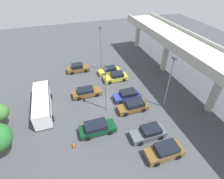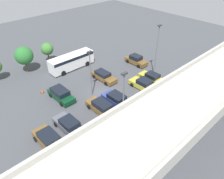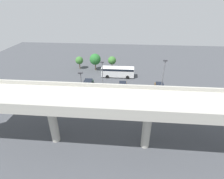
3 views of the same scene
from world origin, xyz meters
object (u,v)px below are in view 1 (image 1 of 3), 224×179
at_px(lamp_post_near_aisle, 101,46).
at_px(traffic_cone, 73,145).
at_px(parked_car_3, 87,92).
at_px(lamp_post_mid_lot, 106,86).
at_px(parked_car_0, 78,68).
at_px(parked_car_6, 97,128).
at_px(parked_car_7, 149,132).
at_px(parked_car_8, 165,151).
at_px(parked_car_4, 127,95).
at_px(parked_car_5, 133,106).
at_px(parked_car_1, 110,70).
at_px(shuttle_bus, 42,102).
at_px(lamp_post_by_overpass, 169,80).

distance_m(lamp_post_near_aisle, traffic_cone, 19.72).
xyz_separation_m(parked_car_3, traffic_cone, (9.53, -3.62, -0.36)).
bearing_deg(lamp_post_near_aisle, parked_car_3, -31.68).
bearing_deg(lamp_post_mid_lot, parked_car_0, -169.88).
bearing_deg(parked_car_6, parked_car_7, -24.29).
xyz_separation_m(parked_car_7, parked_car_8, (3.04, 0.47, 0.04)).
xyz_separation_m(parked_car_3, parked_car_4, (3.02, 6.15, 0.06)).
bearing_deg(traffic_cone, parked_car_5, 111.45).
bearing_deg(parked_car_7, parked_car_3, -61.65).
height_order(parked_car_7, parked_car_8, parked_car_8).
bearing_deg(traffic_cone, lamp_post_mid_lot, 132.41).
bearing_deg(lamp_post_mid_lot, parked_car_7, 29.28).
bearing_deg(parked_car_1, parked_car_7, 90.27).
bearing_deg(parked_car_0, lamp_post_mid_lot, -79.88).
xyz_separation_m(parked_car_5, lamp_post_near_aisle, (-13.41, -1.31, 4.37)).
bearing_deg(parked_car_6, parked_car_8, -41.28).
xyz_separation_m(parked_car_1, parked_car_8, (19.64, 0.54, 0.10)).
bearing_deg(lamp_post_mid_lot, parked_car_8, 23.44).
bearing_deg(shuttle_bus, parked_car_7, -126.09).
height_order(parked_car_6, lamp_post_near_aisle, lamp_post_near_aisle).
distance_m(parked_car_1, parked_car_3, 8.11).
xyz_separation_m(parked_car_6, parked_car_7, (2.79, 6.18, -0.05)).
bearing_deg(lamp_post_mid_lot, parked_car_6, -31.62).
relative_size(parked_car_3, lamp_post_near_aisle, 0.55).
xyz_separation_m(parked_car_3, shuttle_bus, (1.56, -6.99, 0.87)).
relative_size(parked_car_4, lamp_post_mid_lot, 0.60).
height_order(parked_car_1, parked_car_4, parked_car_4).
distance_m(parked_car_7, lamp_post_near_aisle, 19.20).
distance_m(parked_car_7, shuttle_bus, 16.00).
height_order(parked_car_3, lamp_post_by_overpass, lamp_post_by_overpass).
bearing_deg(parked_car_1, shuttle_bus, 29.22).
distance_m(parked_car_4, shuttle_bus, 13.24).
xyz_separation_m(parked_car_3, parked_car_6, (8.18, -0.26, 0.08)).
distance_m(parked_car_0, lamp_post_mid_lot, 13.32).
distance_m(parked_car_6, parked_car_8, 8.84).
bearing_deg(shuttle_bus, parked_car_4, -96.35).
xyz_separation_m(parked_car_8, traffic_cone, (-4.48, -10.00, -0.43)).
bearing_deg(lamp_post_by_overpass, parked_car_8, -30.92).
bearing_deg(shuttle_bus, traffic_cone, -157.05).
bearing_deg(traffic_cone, lamp_post_near_aisle, 154.10).
relative_size(parked_car_0, lamp_post_mid_lot, 0.62).
bearing_deg(parked_car_7, parked_car_4, -91.63).
bearing_deg(parked_car_1, lamp_post_by_overpass, 112.59).
distance_m(parked_car_4, parked_car_8, 11.00).
relative_size(parked_car_7, lamp_post_mid_lot, 0.64).
xyz_separation_m(shuttle_bus, lamp_post_by_overpass, (4.94, 17.88, 3.37)).
bearing_deg(parked_car_1, lamp_post_mid_lot, 69.54).
distance_m(parked_car_0, traffic_cone, 18.25).
relative_size(parked_car_0, lamp_post_by_overpass, 0.53).
bearing_deg(parked_car_8, parked_car_5, -87.66).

